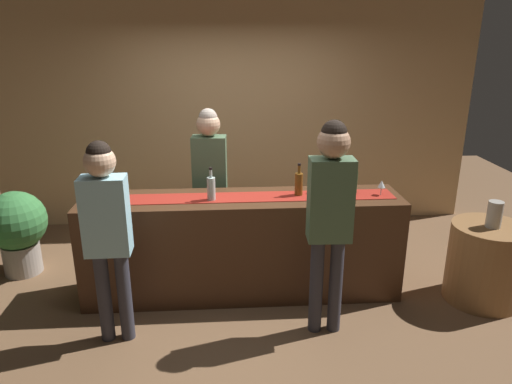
# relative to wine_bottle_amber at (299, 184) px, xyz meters

# --- Properties ---
(ground_plane) EXTENTS (10.00, 10.00, 0.00)m
(ground_plane) POSITION_rel_wine_bottle_amber_xyz_m (-0.52, -0.02, -1.08)
(ground_plane) COLOR brown
(back_wall) EXTENTS (6.00, 0.12, 2.90)m
(back_wall) POSITION_rel_wine_bottle_amber_xyz_m (-0.52, 1.88, 0.37)
(back_wall) COLOR tan
(back_wall) RESTS_ON ground
(bar_counter) EXTENTS (2.92, 0.60, 0.96)m
(bar_counter) POSITION_rel_wine_bottle_amber_xyz_m (-0.52, -0.02, -0.60)
(bar_counter) COLOR #472B19
(bar_counter) RESTS_ON ground
(counter_runner_cloth) EXTENTS (2.77, 0.28, 0.01)m
(counter_runner_cloth) POSITION_rel_wine_bottle_amber_xyz_m (-0.52, -0.02, -0.11)
(counter_runner_cloth) COLOR maroon
(counter_runner_cloth) RESTS_ON bar_counter
(wine_bottle_amber) EXTENTS (0.07, 0.07, 0.30)m
(wine_bottle_amber) POSITION_rel_wine_bottle_amber_xyz_m (0.00, 0.00, 0.00)
(wine_bottle_amber) COLOR brown
(wine_bottle_amber) RESTS_ON bar_counter
(wine_bottle_clear) EXTENTS (0.07, 0.07, 0.30)m
(wine_bottle_clear) POSITION_rel_wine_bottle_amber_xyz_m (-0.79, -0.08, 0.00)
(wine_bottle_clear) COLOR #B2C6C1
(wine_bottle_clear) RESTS_ON bar_counter
(wine_bottle_green) EXTENTS (0.07, 0.07, 0.30)m
(wine_bottle_green) POSITION_rel_wine_bottle_amber_xyz_m (0.51, 0.03, 0.00)
(wine_bottle_green) COLOR #194723
(wine_bottle_green) RESTS_ON bar_counter
(wine_glass_near_customer) EXTENTS (0.07, 0.07, 0.14)m
(wine_glass_near_customer) POSITION_rel_wine_bottle_amber_xyz_m (0.75, -0.05, -0.01)
(wine_glass_near_customer) COLOR silver
(wine_glass_near_customer) RESTS_ON bar_counter
(wine_glass_mid_counter) EXTENTS (0.07, 0.07, 0.14)m
(wine_glass_mid_counter) POSITION_rel_wine_bottle_amber_xyz_m (0.17, 0.05, -0.01)
(wine_glass_mid_counter) COLOR silver
(wine_glass_mid_counter) RESTS_ON bar_counter
(bartender) EXTENTS (0.35, 0.24, 1.69)m
(bartender) POSITION_rel_wine_bottle_amber_xyz_m (-0.82, 0.56, -0.04)
(bartender) COLOR #26262B
(bartender) RESTS_ON ground
(customer_sipping) EXTENTS (0.35, 0.25, 1.78)m
(customer_sipping) POSITION_rel_wine_bottle_amber_xyz_m (0.14, -0.69, 0.04)
(customer_sipping) COLOR #33333D
(customer_sipping) RESTS_ON ground
(customer_browsing) EXTENTS (0.34, 0.23, 1.65)m
(customer_browsing) POSITION_rel_wine_bottle_amber_xyz_m (-1.57, -0.69, -0.06)
(customer_browsing) COLOR #33333D
(customer_browsing) RESTS_ON ground
(round_side_table) EXTENTS (0.68, 0.68, 0.74)m
(round_side_table) POSITION_rel_wine_bottle_amber_xyz_m (1.71, -0.31, -0.71)
(round_side_table) COLOR olive
(round_side_table) RESTS_ON ground
(vase_on_side_table) EXTENTS (0.13, 0.13, 0.24)m
(vase_on_side_table) POSITION_rel_wine_bottle_amber_xyz_m (1.70, -0.33, -0.22)
(vase_on_side_table) COLOR #A8A399
(vase_on_side_table) RESTS_ON round_side_table
(potted_plant_tall) EXTENTS (0.60, 0.60, 0.88)m
(potted_plant_tall) POSITION_rel_wine_bottle_amber_xyz_m (-2.79, 0.52, -0.57)
(potted_plant_tall) COLOR #9E9389
(potted_plant_tall) RESTS_ON ground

